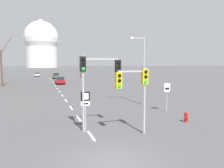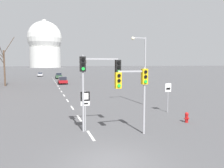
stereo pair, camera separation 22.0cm
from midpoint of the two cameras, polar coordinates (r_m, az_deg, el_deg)
ground_plane at (r=10.32m, az=-0.90°, el=-20.02°), size 800.00×800.00×0.00m
lane_stripe_0 at (r=13.87m, az=-5.94°, el=-13.26°), size 0.16×2.00×0.01m
lane_stripe_1 at (r=18.12m, az=-9.04°, el=-8.85°), size 0.16×2.00×0.01m
lane_stripe_2 at (r=22.47m, az=-10.92°, el=-6.11°), size 0.16×2.00×0.01m
lane_stripe_3 at (r=26.86m, az=-12.18°, el=-4.26°), size 0.16×2.00×0.01m
lane_stripe_4 at (r=31.29m, az=-13.07°, el=-2.93°), size 0.16×2.00×0.01m
lane_stripe_5 at (r=35.74m, az=-13.75°, el=-1.93°), size 0.16×2.00×0.01m
lane_stripe_6 at (r=40.19m, az=-14.27°, el=-1.15°), size 0.16×2.00×0.01m
lane_stripe_7 at (r=44.66m, az=-14.69°, el=-0.53°), size 0.16×2.00×0.01m
lane_stripe_8 at (r=49.13m, az=-15.03°, el=-0.02°), size 0.16×2.00×0.01m
lane_stripe_9 at (r=53.61m, az=-15.31°, el=0.40°), size 0.16×2.00×0.01m
lane_stripe_10 at (r=58.09m, az=-15.56°, el=0.76°), size 0.16×2.00×0.01m
lane_stripe_11 at (r=62.57m, az=-15.76°, el=1.07°), size 0.16×2.00×0.01m
lane_stripe_12 at (r=67.06m, az=-15.94°, el=1.34°), size 0.16×2.00×0.01m
lane_stripe_13 at (r=71.54m, az=-16.10°, el=1.57°), size 0.16×2.00×0.01m
traffic_signal_centre_tall at (r=14.25m, az=-4.72°, el=2.78°), size 2.74×0.34×4.98m
traffic_signal_near_right at (r=13.42m, az=5.66°, el=-0.04°), size 2.09×0.34×4.21m
route_sign_post at (r=14.35m, az=-7.41°, el=-5.14°), size 0.60×0.08×2.66m
speed_limit_sign at (r=20.46m, az=13.88°, el=-2.11°), size 0.60×0.08×2.70m
fire_hydrant at (r=17.58m, az=18.43°, el=-8.10°), size 0.40×0.34×0.78m
street_lamp_right at (r=23.36m, az=7.36°, el=5.35°), size 1.69×0.36×7.19m
sedan_near_left at (r=66.70m, az=-14.53°, el=2.10°), size 1.86×3.98×1.77m
sedan_near_right at (r=80.48m, az=-19.04°, el=2.42°), size 1.71×4.08×1.47m
sedan_mid_centre at (r=48.72m, az=-13.51°, el=0.92°), size 1.91×4.02×1.62m
bare_tree_left_near at (r=47.87m, az=-27.11°, el=4.42°), size 4.33×2.75×9.68m
bare_tree_right_near at (r=69.73m, az=-8.24°, el=3.98°), size 1.79×1.53×5.46m
capitol_dome at (r=265.78m, az=-17.97°, el=9.81°), size 38.42×38.42×54.27m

